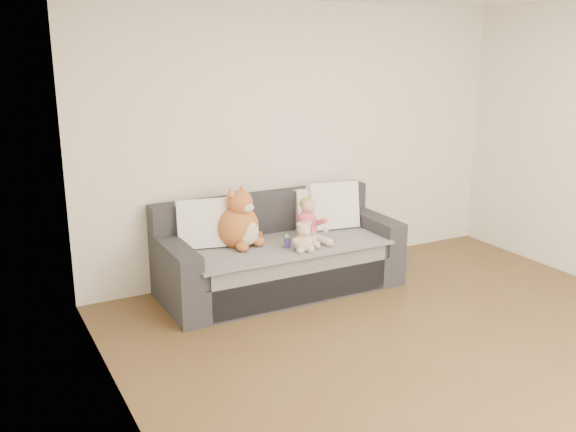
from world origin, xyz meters
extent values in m
plane|color=brown|center=(0.00, 0.00, 0.00)|extent=(5.00, 5.00, 0.00)
plane|color=white|center=(0.00, 2.50, 1.30)|extent=(4.50, 0.00, 4.50)
plane|color=white|center=(-2.25, 0.00, 1.30)|extent=(0.00, 5.00, 5.00)
cube|color=#252529|center=(-0.49, 2.02, 0.15)|extent=(2.20, 0.90, 0.30)
cube|color=#252529|center=(-0.49, 1.99, 0.38)|extent=(1.90, 0.80, 0.15)
cube|color=#252529|center=(-0.49, 2.37, 0.65)|extent=(2.20, 0.20, 0.40)
cube|color=#252529|center=(-1.49, 2.02, 0.45)|extent=(0.20, 0.90, 0.30)
cube|color=#252529|center=(0.51, 2.02, 0.45)|extent=(0.20, 0.90, 0.30)
cube|color=gray|center=(-0.49, 1.97, 0.46)|extent=(1.85, 0.88, 0.02)
cube|color=gray|center=(-0.49, 1.58, 0.23)|extent=(1.70, 0.02, 0.41)
cube|color=white|center=(-1.16, 2.21, 0.69)|extent=(0.50, 0.30, 0.44)
cube|color=white|center=(0.02, 2.24, 0.67)|extent=(0.45, 0.26, 0.41)
cube|color=white|center=(0.16, 2.18, 0.70)|extent=(0.52, 0.30, 0.46)
ellipsoid|color=#C84677|center=(-0.24, 1.96, 0.55)|extent=(0.19, 0.16, 0.16)
ellipsoid|color=#C84677|center=(-0.24, 1.97, 0.66)|extent=(0.18, 0.15, 0.20)
ellipsoid|color=#DBAA8C|center=(-0.24, 1.95, 0.79)|extent=(0.14, 0.14, 0.14)
ellipsoid|color=tan|center=(-0.24, 1.97, 0.81)|extent=(0.14, 0.14, 0.11)
cylinder|color=#C84677|center=(-0.33, 1.90, 0.64)|extent=(0.10, 0.19, 0.12)
cylinder|color=#C84677|center=(-0.15, 1.90, 0.64)|extent=(0.11, 0.19, 0.12)
ellipsoid|color=#DBAA8C|center=(-0.36, 1.83, 0.57)|extent=(0.05, 0.05, 0.05)
ellipsoid|color=#DBAA8C|center=(-0.12, 1.83, 0.57)|extent=(0.05, 0.05, 0.05)
cylinder|color=#E5B2C6|center=(-0.30, 1.79, 0.51)|extent=(0.10, 0.25, 0.08)
cylinder|color=#E5B2C6|center=(-0.19, 1.79, 0.51)|extent=(0.11, 0.25, 0.08)
ellipsoid|color=#DBAA8C|center=(-0.31, 1.68, 0.50)|extent=(0.05, 0.08, 0.04)
ellipsoid|color=#DBAA8C|center=(-0.17, 1.68, 0.50)|extent=(0.05, 0.08, 0.04)
ellipsoid|color=#A34D24|center=(-0.88, 2.09, 0.64)|extent=(0.38, 0.32, 0.40)
ellipsoid|color=beige|center=(-0.83, 1.97, 0.61)|extent=(0.20, 0.09, 0.22)
ellipsoid|color=#A34D24|center=(-0.86, 2.06, 0.87)|extent=(0.23, 0.23, 0.23)
ellipsoid|color=beige|center=(-0.83, 1.97, 0.84)|extent=(0.11, 0.07, 0.08)
cone|color=#A34D24|center=(-0.94, 2.08, 0.98)|extent=(0.12, 0.12, 0.08)
cone|color=pink|center=(-0.94, 2.06, 0.98)|extent=(0.07, 0.07, 0.05)
cone|color=#A34D24|center=(-0.81, 2.13, 0.98)|extent=(0.12, 0.12, 0.08)
cone|color=pink|center=(-0.81, 2.11, 0.98)|extent=(0.07, 0.07, 0.05)
ellipsoid|color=#A34D24|center=(-0.91, 1.92, 0.52)|extent=(0.11, 0.13, 0.09)
ellipsoid|color=#A34D24|center=(-0.73, 1.99, 0.52)|extent=(0.11, 0.13, 0.09)
cylinder|color=#A34D24|center=(-0.73, 2.20, 0.51)|extent=(0.24, 0.21, 0.09)
ellipsoid|color=#CEB48E|center=(-0.44, 1.68, 0.55)|extent=(0.17, 0.14, 0.17)
ellipsoid|color=#CEB48E|center=(-0.44, 1.67, 0.67)|extent=(0.12, 0.12, 0.12)
ellipsoid|color=#CEB48E|center=(-0.48, 1.69, 0.72)|extent=(0.05, 0.05, 0.05)
ellipsoid|color=#CEB48E|center=(-0.40, 1.67, 0.72)|extent=(0.05, 0.05, 0.05)
ellipsoid|color=beige|center=(-0.45, 1.62, 0.65)|extent=(0.05, 0.05, 0.05)
ellipsoid|color=#CEB48E|center=(-0.52, 1.68, 0.58)|extent=(0.06, 0.06, 0.06)
ellipsoid|color=#CEB48E|center=(-0.36, 1.64, 0.58)|extent=(0.06, 0.06, 0.06)
ellipsoid|color=#CEB48E|center=(-0.49, 1.64, 0.50)|extent=(0.07, 0.07, 0.07)
ellipsoid|color=#CEB48E|center=(-0.40, 1.62, 0.50)|extent=(0.07, 0.07, 0.07)
ellipsoid|color=white|center=(-0.29, 1.88, 0.53)|extent=(0.12, 0.15, 0.11)
ellipsoid|color=white|center=(-0.32, 1.81, 0.57)|extent=(0.07, 0.07, 0.07)
ellipsoid|color=black|center=(-0.34, 1.83, 0.61)|extent=(0.03, 0.03, 0.03)
ellipsoid|color=black|center=(-0.29, 1.82, 0.61)|extent=(0.03, 0.03, 0.03)
cylinder|color=#503CA4|center=(-0.52, 1.85, 0.52)|extent=(0.09, 0.09, 0.09)
cone|color=#5FB445|center=(-0.52, 1.85, 0.58)|extent=(0.08, 0.08, 0.04)
cylinder|color=#5FB445|center=(-0.56, 1.83, 0.53)|extent=(0.02, 0.02, 0.07)
cylinder|color=#5FB445|center=(-0.47, 1.86, 0.53)|extent=(0.02, 0.02, 0.07)
camera|label=1|loc=(-3.03, -2.94, 2.26)|focal=40.00mm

